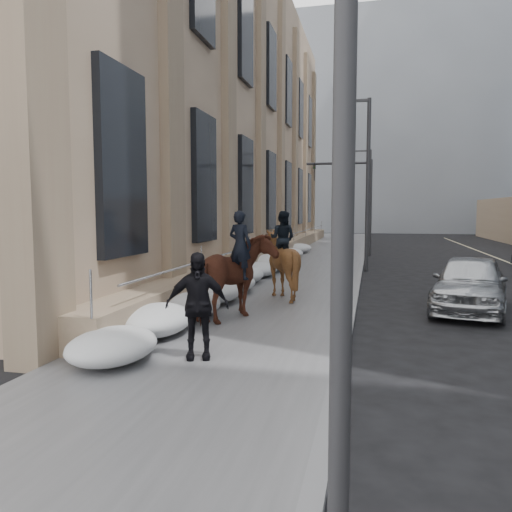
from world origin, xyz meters
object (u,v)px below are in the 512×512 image
Objects in this scene: mounted_horse_left at (235,275)px; pedestrian at (197,305)px; mounted_horse_right at (281,261)px; car_silver at (470,283)px.

mounted_horse_left reaches higher than pedestrian.
mounted_horse_left reaches higher than mounted_horse_right.
car_silver is at bearing -133.56° from mounted_horse_left.
mounted_horse_right is 1.37× the size of pedestrian.
mounted_horse_right is 5.53m from car_silver.
pedestrian is at bearing -119.00° from car_silver.
mounted_horse_right is (0.54, 3.42, 0.03)m from mounted_horse_left.
mounted_horse_right is at bearing -169.59° from car_silver.
mounted_horse_left is 3.31m from pedestrian.
mounted_horse_left is at bearing 76.71° from pedestrian.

